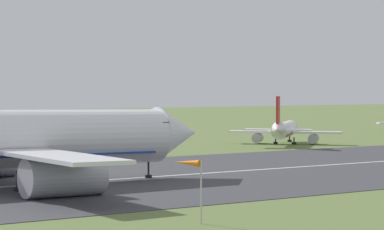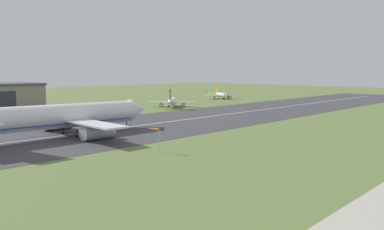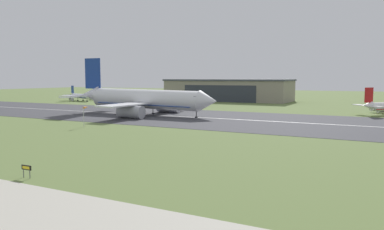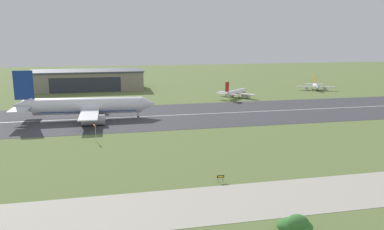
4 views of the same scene
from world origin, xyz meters
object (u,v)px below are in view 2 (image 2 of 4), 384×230
airplane_parked_centre (172,101)px  airplane_landing (67,117)px  airplane_parked_east (221,95)px  windsock_pole (154,130)px

airplane_parked_centre → airplane_landing: bearing=-152.1°
airplane_parked_east → airplane_parked_centre: bearing=-163.5°
airplane_parked_east → windsock_pole: (-126.37, -87.62, 2.14)m
airplane_landing → airplane_parked_centre: 83.46m
airplane_landing → airplane_parked_centre: bearing=27.9°
windsock_pole → airplane_parked_east: bearing=34.7°
airplane_parked_centre → windsock_pole: airplane_parked_centre is taller
windsock_pole → airplane_parked_centre: bearing=45.3°
airplane_landing → windsock_pole: bearing=-83.4°
airplane_parked_east → airplane_landing: bearing=-156.8°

